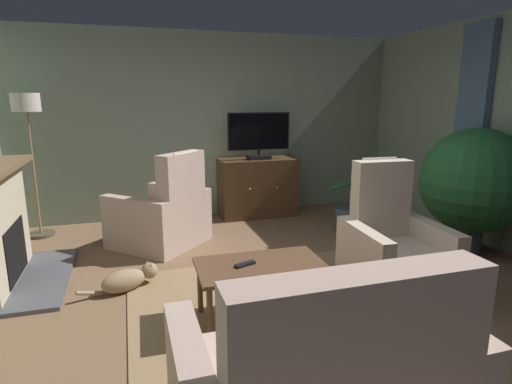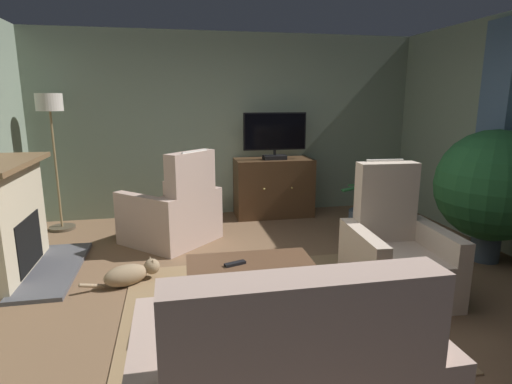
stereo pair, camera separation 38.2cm
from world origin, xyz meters
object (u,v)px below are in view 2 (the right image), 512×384
tv_remote (235,264)px  potted_plant_leafy_by_curtain (493,186)px  tv_cabinet (273,189)px  armchair_by_fireplace (396,256)px  armchair_angled_to_table (173,214)px  fireplace (2,222)px  television (275,135)px  floor_lamp (52,126)px  coffee_table (251,271)px  cat (130,274)px  potted_plant_on_hearth_side (365,221)px

tv_remote → potted_plant_leafy_by_curtain: (2.87, 0.74, 0.34)m
tv_cabinet → tv_remote: bearing=-109.2°
tv_remote → armchair_by_fireplace: bearing=169.4°
armchair_angled_to_table → tv_cabinet: bearing=31.6°
fireplace → television: bearing=26.4°
floor_lamp → potted_plant_leafy_by_curtain: bearing=-23.5°
coffee_table → cat: bearing=139.0°
coffee_table → cat: size_ratio=1.40×
tv_remote → floor_lamp: (-1.94, 2.83, 0.90)m
coffee_table → tv_remote: size_ratio=5.91×
tv_remote → cat: size_ratio=0.24×
potted_plant_on_hearth_side → potted_plant_leafy_by_curtain: 1.54m
armchair_angled_to_table → potted_plant_leafy_by_curtain: 3.60m
potted_plant_leafy_by_curtain → tv_cabinet: bearing=129.8°
fireplace → tv_remote: fireplace is taller
floor_lamp → television: bearing=1.2°
television → tv_remote: size_ratio=5.40×
cat → armchair_angled_to_table: bearing=70.1°
tv_remote → armchair_by_fireplace: size_ratio=0.14×
television → potted_plant_leafy_by_curtain: (1.84, -2.15, -0.40)m
armchair_by_fireplace → floor_lamp: size_ratio=0.65×
television → armchair_by_fireplace: size_ratio=0.78×
tv_remote → armchair_by_fireplace: (1.50, 0.23, -0.14)m
fireplace → tv_cabinet: bearing=27.2°
tv_cabinet → cat: bearing=-132.4°
potted_plant_on_hearth_side → television: bearing=130.9°
fireplace → armchair_by_fireplace: (3.60, -1.11, -0.20)m
television → potted_plant_leafy_by_curtain: television is taller
floor_lamp → armchair_angled_to_table: bearing=-28.2°
potted_plant_on_hearth_side → cat: size_ratio=1.12×
potted_plant_leafy_by_curtain → floor_lamp: bearing=156.5°
tv_cabinet → potted_plant_leafy_by_curtain: bearing=-50.2°
cat → fireplace: bearing=158.5°
fireplace → potted_plant_on_hearth_side: bearing=6.6°
television → floor_lamp: size_ratio=0.51×
potted_plant_on_hearth_side → cat: potted_plant_on_hearth_side is taller
armchair_by_fireplace → fireplace: bearing=162.8°
armchair_by_fireplace → armchair_angled_to_table: size_ratio=0.90×
armchair_angled_to_table → potted_plant_on_hearth_side: (2.42, -0.22, -0.16)m
tv_remote → floor_lamp: bearing=-75.1°
television → potted_plant_on_hearth_side: bearing=-49.1°
fireplace → armchair_angled_to_table: armchair_angled_to_table is taller
cat → floor_lamp: 2.58m
tv_cabinet → potted_plant_leafy_by_curtain: 2.90m
floor_lamp → cat: bearing=-61.7°
television → floor_lamp: 2.97m
television → floor_lamp: floor_lamp is taller
tv_cabinet → cat: 2.84m
tv_cabinet → cat: size_ratio=1.59×
potted_plant_on_hearth_side → potted_plant_leafy_by_curtain: bearing=-49.9°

